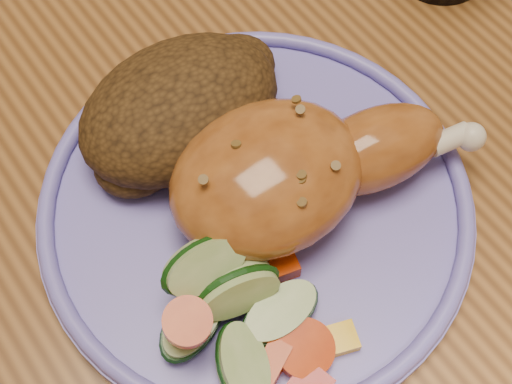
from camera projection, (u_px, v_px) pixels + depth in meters
ground at (246, 338)px, 1.16m from camera, size 4.00×4.00×0.00m
dining_table at (235, 100)px, 0.57m from camera, size 0.90×1.40×0.75m
plate at (256, 208)px, 0.43m from camera, size 0.26×0.26×0.01m
plate_rim at (256, 200)px, 0.42m from camera, size 0.26×0.26×0.01m
chicken_leg at (294, 171)px, 0.40m from camera, size 0.18×0.10×0.06m
rice_pilaf at (183, 107)px, 0.43m from camera, size 0.14×0.09×0.06m
vegetable_pile at (239, 317)px, 0.37m from camera, size 0.10×0.11×0.06m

